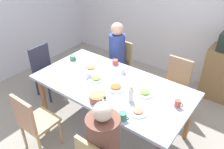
{
  "coord_description": "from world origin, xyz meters",
  "views": [
    {
      "loc": [
        1.52,
        -2.02,
        2.52
      ],
      "look_at": [
        0.0,
        0.0,
        0.93
      ],
      "focal_mm": 36.84,
      "sensor_mm": 36.0,
      "label": 1
    }
  ],
  "objects_px": {
    "plate_4": "(116,87)",
    "dining_table": "(112,88)",
    "cup_4": "(123,116)",
    "cup_1": "(115,62)",
    "bottle_0": "(131,94)",
    "bowl_0": "(97,97)",
    "chair_2": "(119,63)",
    "person_2": "(116,52)",
    "cup_2": "(73,58)",
    "plate_3": "(145,93)",
    "plate_0": "(138,112)",
    "chair_3": "(33,121)",
    "cup_0": "(89,75)",
    "plate_1": "(96,79)",
    "plate_2": "(91,68)",
    "person_0": "(104,143)",
    "bottle_1": "(105,105)",
    "chair_4": "(175,83)",
    "cup_3": "(178,103)",
    "cup_5": "(123,71)",
    "chair_1": "(45,68)"
  },
  "relations": [
    {
      "from": "cup_1",
      "to": "bottle_0",
      "type": "bearing_deg",
      "value": -41.88
    },
    {
      "from": "chair_4",
      "to": "cup_1",
      "type": "bearing_deg",
      "value": -150.21
    },
    {
      "from": "dining_table",
      "to": "bottle_1",
      "type": "distance_m",
      "value": 0.57
    },
    {
      "from": "bottle_0",
      "to": "cup_2",
      "type": "bearing_deg",
      "value": 166.2
    },
    {
      "from": "bowl_0",
      "to": "cup_4",
      "type": "xyz_separation_m",
      "value": [
        0.43,
        -0.08,
        -0.01
      ]
    },
    {
      "from": "cup_4",
      "to": "cup_1",
      "type": "bearing_deg",
      "value": 130.19
    },
    {
      "from": "dining_table",
      "to": "chair_3",
      "type": "xyz_separation_m",
      "value": [
        -0.53,
        -0.92,
        -0.19
      ]
    },
    {
      "from": "plate_2",
      "to": "bowl_0",
      "type": "bearing_deg",
      "value": -42.69
    },
    {
      "from": "plate_4",
      "to": "cup_2",
      "type": "bearing_deg",
      "value": 167.82
    },
    {
      "from": "chair_4",
      "to": "cup_3",
      "type": "height_order",
      "value": "chair_4"
    },
    {
      "from": "plate_4",
      "to": "dining_table",
      "type": "bearing_deg",
      "value": 153.83
    },
    {
      "from": "dining_table",
      "to": "bottle_1",
      "type": "xyz_separation_m",
      "value": [
        0.26,
        -0.48,
        0.17
      ]
    },
    {
      "from": "plate_0",
      "to": "cup_4",
      "type": "relative_size",
      "value": 1.77
    },
    {
      "from": "person_0",
      "to": "plate_4",
      "type": "relative_size",
      "value": 4.86
    },
    {
      "from": "cup_5",
      "to": "plate_0",
      "type": "bearing_deg",
      "value": -44.12
    },
    {
      "from": "plate_4",
      "to": "cup_0",
      "type": "bearing_deg",
      "value": -177.25
    },
    {
      "from": "chair_2",
      "to": "person_2",
      "type": "bearing_deg",
      "value": -90.0
    },
    {
      "from": "plate_3",
      "to": "cup_5",
      "type": "relative_size",
      "value": 2.17
    },
    {
      "from": "chair_2",
      "to": "plate_1",
      "type": "height_order",
      "value": "chair_2"
    },
    {
      "from": "person_2",
      "to": "cup_3",
      "type": "height_order",
      "value": "person_2"
    },
    {
      "from": "chair_1",
      "to": "chair_3",
      "type": "distance_m",
      "value": 1.3
    },
    {
      "from": "cup_4",
      "to": "plate_4",
      "type": "bearing_deg",
      "value": 133.78
    },
    {
      "from": "plate_3",
      "to": "cup_4",
      "type": "bearing_deg",
      "value": -85.34
    },
    {
      "from": "dining_table",
      "to": "plate_2",
      "type": "height_order",
      "value": "plate_2"
    },
    {
      "from": "chair_4",
      "to": "plate_3",
      "type": "distance_m",
      "value": 0.9
    },
    {
      "from": "cup_3",
      "to": "cup_5",
      "type": "xyz_separation_m",
      "value": [
        -0.93,
        0.23,
        -0.01
      ]
    },
    {
      "from": "cup_2",
      "to": "bottle_0",
      "type": "distance_m",
      "value": 1.34
    },
    {
      "from": "cup_0",
      "to": "chair_4",
      "type": "bearing_deg",
      "value": 48.22
    },
    {
      "from": "dining_table",
      "to": "bottle_1",
      "type": "bearing_deg",
      "value": -61.3
    },
    {
      "from": "plate_1",
      "to": "plate_2",
      "type": "xyz_separation_m",
      "value": [
        -0.25,
        0.17,
        0.0
      ]
    },
    {
      "from": "bowl_0",
      "to": "bottle_1",
      "type": "distance_m",
      "value": 0.22
    },
    {
      "from": "chair_4",
      "to": "bottle_1",
      "type": "relative_size",
      "value": 4.53
    },
    {
      "from": "dining_table",
      "to": "cup_4",
      "type": "height_order",
      "value": "cup_4"
    },
    {
      "from": "dining_table",
      "to": "plate_1",
      "type": "height_order",
      "value": "plate_1"
    },
    {
      "from": "cup_1",
      "to": "bottle_1",
      "type": "height_order",
      "value": "bottle_1"
    },
    {
      "from": "bottle_0",
      "to": "bottle_1",
      "type": "distance_m",
      "value": 0.36
    },
    {
      "from": "plate_1",
      "to": "cup_3",
      "type": "relative_size",
      "value": 2.1
    },
    {
      "from": "plate_1",
      "to": "bottle_0",
      "type": "height_order",
      "value": "bottle_0"
    },
    {
      "from": "cup_2",
      "to": "plate_3",
      "type": "bearing_deg",
      "value": -3.92
    },
    {
      "from": "cup_4",
      "to": "chair_2",
      "type": "bearing_deg",
      "value": 126.5
    },
    {
      "from": "bowl_0",
      "to": "bottle_0",
      "type": "relative_size",
      "value": 0.89
    },
    {
      "from": "cup_4",
      "to": "plate_1",
      "type": "bearing_deg",
      "value": 149.86
    },
    {
      "from": "cup_2",
      "to": "chair_2",
      "type": "bearing_deg",
      "value": 63.91
    },
    {
      "from": "chair_3",
      "to": "bottle_0",
      "type": "bearing_deg",
      "value": 39.94
    },
    {
      "from": "plate_4",
      "to": "cup_2",
      "type": "distance_m",
      "value": 1.02
    },
    {
      "from": "person_0",
      "to": "bowl_0",
      "type": "height_order",
      "value": "person_0"
    },
    {
      "from": "person_2",
      "to": "cup_2",
      "type": "height_order",
      "value": "person_2"
    },
    {
      "from": "plate_0",
      "to": "plate_3",
      "type": "distance_m",
      "value": 0.37
    },
    {
      "from": "plate_4",
      "to": "bottle_0",
      "type": "distance_m",
      "value": 0.33
    },
    {
      "from": "chair_4",
      "to": "plate_3",
      "type": "height_order",
      "value": "chair_4"
    }
  ]
}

